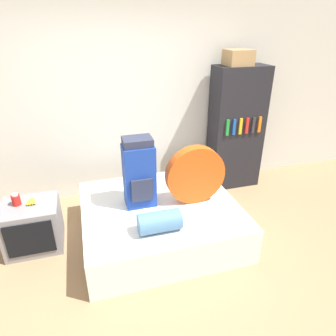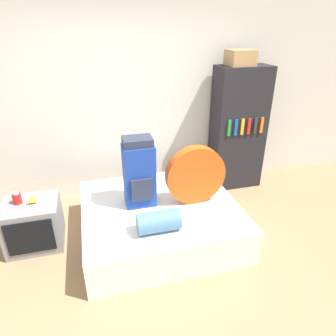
{
  "view_description": "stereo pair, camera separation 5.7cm",
  "coord_description": "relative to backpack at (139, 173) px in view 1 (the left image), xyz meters",
  "views": [
    {
      "loc": [
        -0.53,
        -2.16,
        2.31
      ],
      "look_at": [
        0.3,
        0.65,
        0.87
      ],
      "focal_mm": 32.0,
      "sensor_mm": 36.0,
      "label": 1
    },
    {
      "loc": [
        -0.48,
        -2.18,
        2.31
      ],
      "look_at": [
        0.3,
        0.65,
        0.87
      ],
      "focal_mm": 32.0,
      "sensor_mm": 36.0,
      "label": 2
    }
  ],
  "objects": [
    {
      "name": "ground_plane",
      "position": [
        0.01,
        -0.74,
        -0.81
      ],
      "size": [
        16.0,
        16.0,
        0.0
      ],
      "primitive_type": "plane",
      "color": "#997551"
    },
    {
      "name": "wall_back",
      "position": [
        0.01,
        1.13,
        0.49
      ],
      "size": [
        8.0,
        0.05,
        2.6
      ],
      "color": "silver",
      "rests_on": "ground_plane"
    },
    {
      "name": "bed",
      "position": [
        0.21,
        -0.08,
        -0.6
      ],
      "size": [
        1.75,
        1.56,
        0.42
      ],
      "color": "white",
      "rests_on": "ground_plane"
    },
    {
      "name": "backpack",
      "position": [
        0.0,
        0.0,
        0.0
      ],
      "size": [
        0.34,
        0.28,
        0.8
      ],
      "color": "navy",
      "rests_on": "bed"
    },
    {
      "name": "tent_bag",
      "position": [
        0.61,
        -0.12,
        -0.05
      ],
      "size": [
        0.68,
        0.13,
        0.68
      ],
      "color": "#D14C14",
      "rests_on": "bed"
    },
    {
      "name": "sleeping_roll",
      "position": [
        0.08,
        -0.55,
        -0.28
      ],
      "size": [
        0.43,
        0.22,
        0.22
      ],
      "color": "teal",
      "rests_on": "bed"
    },
    {
      "name": "television",
      "position": [
        -1.2,
        0.12,
        -0.54
      ],
      "size": [
        0.59,
        0.53,
        0.54
      ],
      "color": "gray",
      "rests_on": "ground_plane"
    },
    {
      "name": "canister",
      "position": [
        -1.31,
        0.17,
        -0.21
      ],
      "size": [
        0.09,
        0.09,
        0.13
      ],
      "color": "red",
      "rests_on": "television"
    },
    {
      "name": "banana_bunch",
      "position": [
        -1.17,
        0.17,
        -0.26
      ],
      "size": [
        0.12,
        0.15,
        0.04
      ],
      "color": "yellow",
      "rests_on": "television"
    },
    {
      "name": "bookshelf",
      "position": [
        1.62,
        0.85,
        0.08
      ],
      "size": [
        0.75,
        0.41,
        1.79
      ],
      "color": "black",
      "rests_on": "ground_plane"
    },
    {
      "name": "cardboard_box",
      "position": [
        1.54,
        0.84,
        1.08
      ],
      "size": [
        0.34,
        0.31,
        0.2
      ],
      "color": "#A88456",
      "rests_on": "bookshelf"
    }
  ]
}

